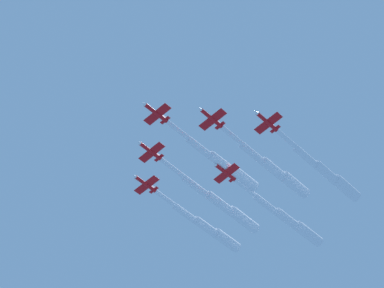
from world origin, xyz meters
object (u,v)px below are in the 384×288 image
jet_port_inner (274,169)px  jet_starboard_inner (221,204)px  jet_port_mid (327,173)px  jet_port_outer (288,220)px  jet_lead (222,163)px  jet_starboard_mid (206,227)px

jet_port_inner → jet_starboard_inner: (-17.66, 15.72, 0.93)m
jet_port_mid → jet_port_outer: size_ratio=0.94×
jet_lead → jet_starboard_mid: size_ratio=0.97×
jet_port_outer → jet_port_mid: bearing=-61.5°
jet_lead → jet_starboard_inner: 18.96m
jet_port_inner → jet_port_mid: jet_port_inner is taller
jet_starboard_inner → jet_lead: bearing=-83.1°
jet_port_inner → jet_starboard_mid: (-23.67, 27.59, 1.13)m
jet_starboard_inner → jet_port_mid: 35.70m
jet_port_mid → jet_port_outer: jet_port_outer is taller
jet_port_outer → jet_lead: bearing=-122.7°
jet_lead → jet_starboard_inner: jet_lead is taller
jet_starboard_mid → jet_port_outer: jet_starboard_mid is taller
jet_lead → jet_port_mid: 31.37m
jet_port_mid → jet_lead: bearing=-169.9°
jet_port_outer → jet_starboard_inner: bearing=-154.8°
jet_port_inner → jet_lead: bearing=-168.6°
jet_lead → jet_starboard_inner: (-2.29, 18.81, -0.66)m
jet_port_inner → jet_port_outer: jet_port_inner is taller
jet_port_inner → jet_starboard_mid: size_ratio=0.99×
jet_port_inner → jet_port_mid: size_ratio=1.00×
jet_starboard_mid → jet_lead: bearing=-74.9°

